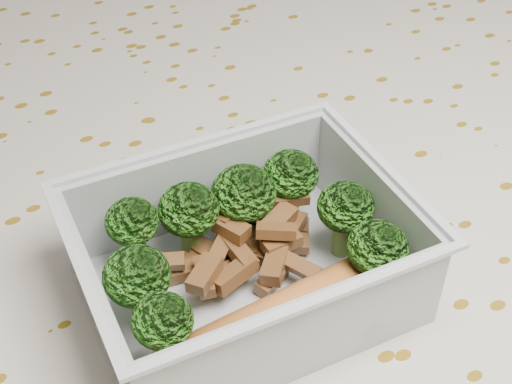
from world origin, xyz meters
TOP-DOWN VIEW (x-y plane):
  - dining_table at (0.00, 0.00)m, footprint 1.40×0.90m
  - tablecloth at (0.00, 0.00)m, footprint 1.46×0.96m
  - lunch_container at (-0.03, -0.05)m, footprint 0.18×0.15m
  - broccoli_florets at (-0.02, -0.03)m, footprint 0.15×0.11m
  - meat_pile at (-0.02, -0.03)m, footprint 0.11×0.07m
  - sausage at (-0.03, -0.09)m, footprint 0.15×0.03m

SIDE VIEW (x-z plane):
  - dining_table at x=0.00m, z-range 0.29..1.04m
  - tablecloth at x=0.00m, z-range 0.62..0.81m
  - meat_pile at x=-0.02m, z-range 0.76..0.79m
  - sausage at x=-0.03m, z-range 0.76..0.79m
  - lunch_container at x=-0.03m, z-range 0.75..0.81m
  - broccoli_florets at x=-0.02m, z-range 0.77..0.82m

